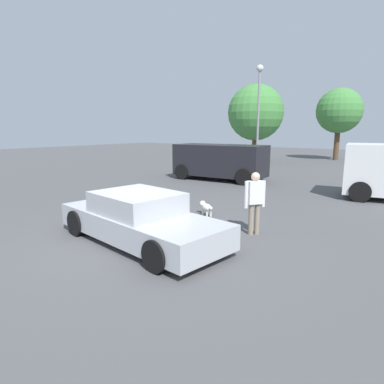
{
  "coord_description": "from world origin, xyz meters",
  "views": [
    {
      "loc": [
        5.67,
        -5.22,
        2.65
      ],
      "look_at": [
        0.19,
        1.95,
        0.9
      ],
      "focal_mm": 30.71,
      "sensor_mm": 36.0,
      "label": 1
    }
  ],
  "objects_px": {
    "dog": "(206,207)",
    "suv_dark": "(220,161)",
    "sedan_foreground": "(140,219)",
    "pedestrian": "(255,198)",
    "light_post_near": "(259,100)"
  },
  "relations": [
    {
      "from": "dog",
      "to": "suv_dark",
      "type": "xyz_separation_m",
      "value": [
        -3.56,
        6.33,
        0.74
      ]
    },
    {
      "from": "dog",
      "to": "sedan_foreground",
      "type": "bearing_deg",
      "value": 119.26
    },
    {
      "from": "sedan_foreground",
      "to": "light_post_near",
      "type": "height_order",
      "value": "light_post_near"
    },
    {
      "from": "suv_dark",
      "to": "light_post_near",
      "type": "relative_size",
      "value": 0.74
    },
    {
      "from": "sedan_foreground",
      "to": "dog",
      "type": "distance_m",
      "value": 2.94
    },
    {
      "from": "pedestrian",
      "to": "light_post_near",
      "type": "height_order",
      "value": "light_post_near"
    },
    {
      "from": "suv_dark",
      "to": "pedestrian",
      "type": "height_order",
      "value": "suv_dark"
    },
    {
      "from": "sedan_foreground",
      "to": "suv_dark",
      "type": "height_order",
      "value": "suv_dark"
    },
    {
      "from": "dog",
      "to": "suv_dark",
      "type": "height_order",
      "value": "suv_dark"
    },
    {
      "from": "sedan_foreground",
      "to": "suv_dark",
      "type": "bearing_deg",
      "value": 118.68
    },
    {
      "from": "suv_dark",
      "to": "light_post_near",
      "type": "bearing_deg",
      "value": -89.43
    },
    {
      "from": "sedan_foreground",
      "to": "pedestrian",
      "type": "bearing_deg",
      "value": 55.52
    },
    {
      "from": "sedan_foreground",
      "to": "light_post_near",
      "type": "distance_m",
      "value": 15.59
    },
    {
      "from": "suv_dark",
      "to": "pedestrian",
      "type": "bearing_deg",
      "value": 123.31
    },
    {
      "from": "sedan_foreground",
      "to": "pedestrian",
      "type": "height_order",
      "value": "pedestrian"
    }
  ]
}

